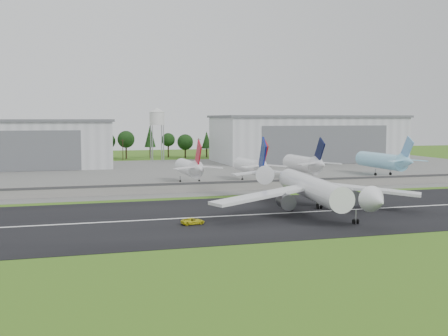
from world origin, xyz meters
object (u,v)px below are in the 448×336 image
object	(u,v)px
parked_jet_red_a	(191,168)
parked_jet_red_b	(253,166)
ground_vehicle	(193,221)
main_airliner	(312,193)
parked_jet_skyblue	(385,161)
parked_jet_navy	(306,164)

from	to	relation	value
parked_jet_red_a	parked_jet_red_b	distance (m)	23.50
ground_vehicle	main_airliner	bearing A→B (deg)	-86.14
parked_jet_red_a	ground_vehicle	bearing A→B (deg)	-102.59
main_airliner	parked_jet_red_b	world-z (taller)	main_airliner
parked_jet_red_a	parked_jet_red_b	size ratio (longest dim) A/B	1.00
parked_jet_red_b	parked_jet_skyblue	distance (m)	59.15
main_airliner	parked_jet_red_b	distance (m)	67.39
ground_vehicle	parked_jet_navy	xyz separation A→B (m)	(61.52, 74.79, 5.53)
ground_vehicle	parked_jet_red_b	xyz separation A→B (m)	(40.19, 74.73, 5.14)
parked_jet_red_a	parked_jet_skyblue	size ratio (longest dim) A/B	0.84
parked_jet_red_b	parked_jet_red_a	bearing A→B (deg)	179.99
ground_vehicle	parked_jet_skyblue	size ratio (longest dim) A/B	0.14
parked_jet_red_b	parked_jet_navy	bearing A→B (deg)	0.16
parked_jet_red_a	parked_jet_red_b	xyz separation A→B (m)	(23.50, -0.01, -0.03)
parked_jet_red_a	parked_jet_navy	xyz separation A→B (m)	(44.83, 0.05, 0.35)
parked_jet_red_b	parked_jet_navy	size ratio (longest dim) A/B	1.00
ground_vehicle	parked_jet_red_b	distance (m)	85.01
ground_vehicle	parked_jet_skyblue	distance (m)	127.38
main_airliner	parked_jet_red_a	distance (m)	68.86
main_airliner	parked_jet_red_a	bearing A→B (deg)	-68.58
ground_vehicle	parked_jet_skyblue	xyz separation A→B (m)	(99.12, 79.80, 5.57)
parked_jet_red_b	parked_jet_skyblue	size ratio (longest dim) A/B	0.84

